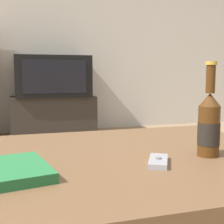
{
  "coord_description": "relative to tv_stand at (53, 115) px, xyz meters",
  "views": [
    {
      "loc": [
        -0.21,
        -0.85,
        0.7
      ],
      "look_at": [
        0.11,
        0.22,
        0.56
      ],
      "focal_mm": 50.0,
      "sensor_mm": 36.0,
      "label": 1
    }
  ],
  "objects": [
    {
      "name": "table_book",
      "position": [
        -0.39,
        -2.86,
        0.25
      ],
      "size": [
        0.2,
        0.24,
        0.02
      ],
      "rotation": [
        0.0,
        0.0,
        0.19
      ],
      "color": "#236B38",
      "rests_on": "coffee_table"
    },
    {
      "name": "television",
      "position": [
        0.0,
        -0.0,
        0.45
      ],
      "size": [
        0.82,
        0.49,
        0.46
      ],
      "color": "black",
      "rests_on": "tv_stand"
    },
    {
      "name": "tv_stand",
      "position": [
        0.0,
        0.0,
        0.0
      ],
      "size": [
        0.95,
        0.4,
        0.44
      ],
      "color": "#28231E",
      "rests_on": "ground_plane"
    },
    {
      "name": "back_wall",
      "position": [
        -0.16,
        0.27,
        1.08
      ],
      "size": [
        8.0,
        0.05,
        2.6
      ],
      "color": "beige",
      "rests_on": "ground_plane"
    },
    {
      "name": "beer_bottle",
      "position": [
        0.15,
        -2.84,
        0.33
      ],
      "size": [
        0.06,
        0.06,
        0.27
      ],
      "color": "#47280F",
      "rests_on": "coffee_table"
    },
    {
      "name": "coffee_table",
      "position": [
        -0.16,
        -2.75,
        0.18
      ],
      "size": [
        1.16,
        0.8,
        0.46
      ],
      "color": "brown",
      "rests_on": "ground_plane"
    },
    {
      "name": "cell_phone",
      "position": [
        -0.03,
        -2.87,
        0.25
      ],
      "size": [
        0.1,
        0.12,
        0.02
      ],
      "rotation": [
        0.0,
        0.0,
        -0.48
      ],
      "color": "gray",
      "rests_on": "coffee_table"
    }
  ]
}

